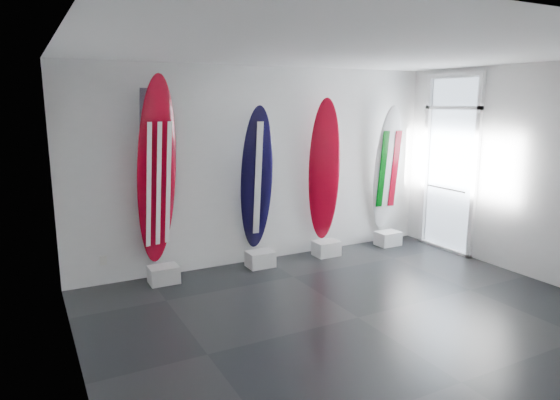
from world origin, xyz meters
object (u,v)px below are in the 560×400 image
surfboard_usa (157,172)px  surfboard_navy (257,179)px  surfboard_swiss (324,171)px  surfboard_italy (387,169)px

surfboard_usa → surfboard_navy: surfboard_usa is taller
surfboard_usa → surfboard_swiss: bearing=-15.9°
surfboard_navy → surfboard_usa: bearing=-174.1°
surfboard_navy → surfboard_swiss: bearing=5.9°
surfboard_navy → surfboard_swiss: (1.20, 0.00, 0.06)m
surfboard_navy → surfboard_italy: 2.48m
surfboard_navy → surfboard_swiss: surfboard_swiss is taller
surfboard_usa → surfboard_navy: (1.49, 0.00, -0.21)m
surfboard_italy → surfboard_navy: bearing=-171.2°
surfboard_usa → surfboard_italy: surfboard_usa is taller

